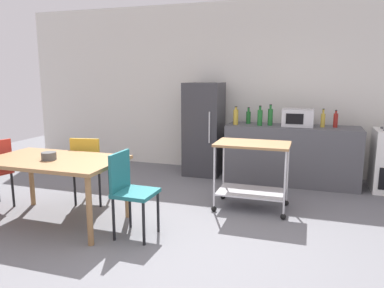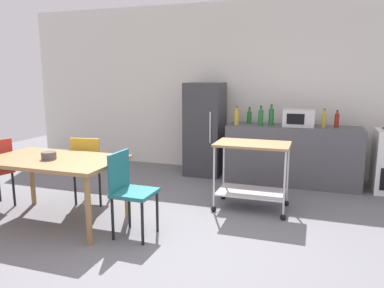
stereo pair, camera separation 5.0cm
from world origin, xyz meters
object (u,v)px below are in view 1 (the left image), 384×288
(fruit_bowl, at_px, (49,156))
(kitchen_cart, at_px, (252,165))
(bottle_olive_oil, at_px, (248,117))
(bottle_soy_sauce, at_px, (260,117))
(microwave, at_px, (298,118))
(dining_table, at_px, (55,166))
(chair_mustard, at_px, (90,165))
(bottle_vinegar, at_px, (336,120))
(bottle_soda, at_px, (236,117))
(bottle_sparkling_water, at_px, (323,120))
(refrigerator, at_px, (204,129))
(bottle_hot_sauce, at_px, (270,117))
(chair_teal, at_px, (130,188))

(fruit_bowl, bearing_deg, kitchen_cart, 29.80)
(bottle_olive_oil, distance_m, bottle_soy_sauce, 0.27)
(bottle_soy_sauce, relative_size, fruit_bowl, 1.91)
(microwave, bearing_deg, bottle_olive_oil, 173.77)
(dining_table, xyz_separation_m, chair_mustard, (0.01, 0.67, -0.15))
(dining_table, height_order, chair_mustard, chair_mustard)
(kitchen_cart, xyz_separation_m, fruit_bowl, (-2.06, -1.18, 0.22))
(kitchen_cart, height_order, bottle_vinegar, bottle_vinegar)
(microwave, bearing_deg, chair_mustard, -144.16)
(bottle_soda, distance_m, bottle_sparkling_water, 1.31)
(bottle_soy_sauce, distance_m, bottle_vinegar, 1.11)
(bottle_olive_oil, relative_size, bottle_soy_sauce, 0.86)
(refrigerator, distance_m, bottle_soy_sauce, 1.01)
(bottle_hot_sauce, bearing_deg, bottle_soda, -170.89)
(microwave, bearing_deg, kitchen_cart, -109.34)
(bottle_vinegar, bearing_deg, bottle_soy_sauce, -173.20)
(bottle_soy_sauce, bearing_deg, chair_teal, -112.15)
(bottle_soy_sauce, bearing_deg, bottle_soda, -178.03)
(dining_table, xyz_separation_m, bottle_hot_sauce, (2.11, 2.46, 0.37))
(bottle_soda, height_order, bottle_sparkling_water, bottle_soda)
(dining_table, height_order, bottle_olive_oil, bottle_olive_oil)
(chair_teal, xyz_separation_m, kitchen_cart, (1.08, 1.18, 0.05))
(bottle_olive_oil, xyz_separation_m, bottle_soy_sauce, (0.21, -0.18, 0.02))
(chair_teal, bearing_deg, bottle_soda, -12.79)
(chair_mustard, relative_size, microwave, 1.93)
(refrigerator, height_order, fruit_bowl, refrigerator)
(bottle_vinegar, bearing_deg, bottle_soda, -174.42)
(bottle_hot_sauce, bearing_deg, bottle_soy_sauce, -154.60)
(chair_mustard, bearing_deg, refrigerator, -127.17)
(bottle_vinegar, bearing_deg, bottle_sparkling_water, -167.89)
(bottle_soda, xyz_separation_m, bottle_olive_oil, (0.17, 0.19, -0.02))
(chair_teal, height_order, bottle_sparkling_water, bottle_sparkling_water)
(microwave, distance_m, bottle_sparkling_water, 0.36)
(chair_teal, bearing_deg, refrigerator, 0.67)
(bottle_vinegar, bearing_deg, chair_teal, -129.23)
(bottle_soda, height_order, bottle_soy_sauce, bottle_soy_sauce)
(bottle_soda, height_order, fruit_bowl, bottle_soda)
(refrigerator, height_order, bottle_olive_oil, refrigerator)
(bottle_soda, distance_m, microwave, 0.94)
(microwave, height_order, bottle_sparkling_water, bottle_sparkling_water)
(fruit_bowl, bearing_deg, bottle_soda, 56.61)
(bottle_soda, bearing_deg, fruit_bowl, -123.39)
(kitchen_cart, distance_m, fruit_bowl, 2.39)
(bottle_vinegar, bearing_deg, bottle_olive_oil, 177.97)
(bottle_olive_oil, distance_m, bottle_vinegar, 1.31)
(dining_table, bearing_deg, bottle_soda, 56.34)
(chair_teal, distance_m, bottle_vinegar, 3.35)
(dining_table, xyz_separation_m, fruit_bowl, (-0.02, -0.06, 0.12))
(bottle_vinegar, bearing_deg, chair_mustard, -148.78)
(chair_teal, height_order, bottle_soy_sauce, bottle_soy_sauce)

